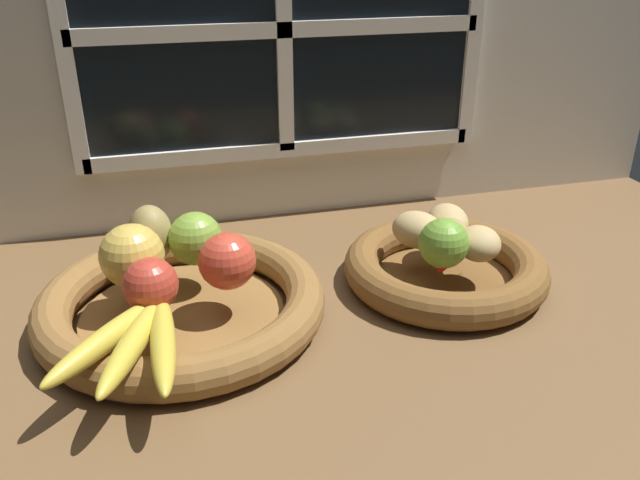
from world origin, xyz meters
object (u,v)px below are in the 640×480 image
at_px(apple_green_back, 195,239).
at_px(chili_pepper, 462,253).
at_px(apple_red_right, 227,261).
at_px(potato_oblong, 417,230).
at_px(fruit_bowl_right, 445,268).
at_px(potato_small, 479,243).
at_px(apple_red_front, 150,285).
at_px(potato_back, 448,222).
at_px(pear_brown, 151,234).
at_px(lime_near, 444,243).
at_px(fruit_bowl_left, 182,304).
at_px(banana_bunch_front, 135,339).
at_px(apple_golden_left, 132,256).
at_px(potato_large, 448,236).

bearing_deg(apple_green_back, chili_pepper, -13.13).
height_order(apple_red_right, potato_oblong, apple_red_right).
relative_size(fruit_bowl_right, potato_small, 4.23).
height_order(apple_red_front, potato_back, apple_red_front).
height_order(apple_green_back, pear_brown, pear_brown).
bearing_deg(lime_near, potato_oblong, 98.65).
distance_m(fruit_bowl_left, potato_small, 0.40).
bearing_deg(banana_bunch_front, chili_pepper, 13.56).
xyz_separation_m(pear_brown, potato_back, (0.41, -0.04, -0.02)).
height_order(potato_back, potato_small, potato_back).
xyz_separation_m(apple_red_right, potato_back, (0.32, 0.06, -0.01)).
bearing_deg(apple_golden_left, apple_red_right, -18.07).
bearing_deg(apple_red_front, potato_oblong, 11.64).
xyz_separation_m(apple_green_back, chili_pepper, (0.34, -0.08, -0.03)).
distance_m(apple_red_right, lime_near, 0.28).
xyz_separation_m(potato_oblong, potato_large, (0.03, -0.03, -0.00)).
height_order(pear_brown, potato_oblong, pear_brown).
relative_size(fruit_bowl_right, apple_green_back, 3.99).
bearing_deg(chili_pepper, apple_red_right, 148.09).
relative_size(potato_back, chili_pepper, 0.78).
height_order(fruit_bowl_left, potato_small, potato_small).
xyz_separation_m(potato_oblong, potato_small, (0.06, -0.06, -0.00)).
bearing_deg(pear_brown, chili_pepper, -14.31).
distance_m(fruit_bowl_left, apple_golden_left, 0.09).
bearing_deg(banana_bunch_front, apple_golden_left, 89.61).
height_order(apple_red_front, banana_bunch_front, apple_red_front).
relative_size(fruit_bowl_left, banana_bunch_front, 1.85).
height_order(apple_red_front, potato_small, apple_red_front).
distance_m(apple_golden_left, banana_bunch_front, 0.15).
bearing_deg(apple_green_back, apple_golden_left, -154.39).
bearing_deg(apple_red_right, potato_oblong, 9.49).
height_order(apple_golden_left, apple_red_right, apple_golden_left).
bearing_deg(pear_brown, potato_oblong, -8.23).
relative_size(fruit_bowl_left, apple_green_back, 5.13).
relative_size(apple_red_right, potato_small, 1.07).
xyz_separation_m(fruit_bowl_right, apple_red_right, (-0.30, -0.02, 0.06)).
bearing_deg(apple_red_front, potato_small, 2.38).
relative_size(apple_red_right, banana_bunch_front, 0.36).
height_order(fruit_bowl_left, banana_bunch_front, banana_bunch_front).
height_order(pear_brown, potato_small, pear_brown).
distance_m(pear_brown, banana_bunch_front, 0.21).
distance_m(banana_bunch_front, potato_small, 0.46).
relative_size(apple_golden_left, apple_green_back, 1.13).
xyz_separation_m(fruit_bowl_right, potato_small, (0.03, -0.03, 0.05)).
height_order(fruit_bowl_left, chili_pepper, chili_pepper).
relative_size(lime_near, chili_pepper, 0.63).
height_order(apple_red_right, banana_bunch_front, apple_red_right).
relative_size(banana_bunch_front, potato_oblong, 2.70).
relative_size(fruit_bowl_left, potato_back, 4.43).
distance_m(apple_red_right, banana_bunch_front, 0.16).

